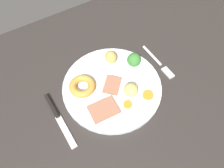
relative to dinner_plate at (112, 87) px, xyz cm
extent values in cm
cube|color=#2B2623|center=(-1.65, 1.47, -2.50)|extent=(120.00, 84.00, 3.60)
cylinder|color=white|center=(0.00, 0.00, 0.00)|extent=(29.93, 29.93, 1.40)
cube|color=#9E664C|center=(-0.07, 0.00, 1.10)|extent=(7.66, 7.67, 0.80)
cube|color=#9E664C|center=(6.24, 5.73, 1.10)|extent=(8.28, 6.36, 0.80)
torus|color=#C68938|center=(7.90, -3.89, 1.79)|extent=(7.82, 7.82, 2.18)
ellipsoid|color=#D8B260|center=(-3.45, 4.91, 2.41)|extent=(5.53, 5.58, 3.42)
ellipsoid|color=tan|center=(-4.78, -8.48, 2.54)|extent=(4.16, 4.70, 3.68)
cylinder|color=orange|center=(-0.49, 7.83, 0.91)|extent=(2.57, 2.57, 0.43)
cylinder|color=orange|center=(-7.21, 8.37, 1.03)|extent=(3.16, 3.16, 0.66)
cylinder|color=#8CB766|center=(-9.91, -3.09, 1.33)|extent=(1.52, 1.52, 1.26)
sphere|color=#387A33|center=(-9.91, -3.09, 3.48)|extent=(4.37, 4.37, 4.37)
cylinder|color=silver|center=(-18.07, -3.79, -0.25)|extent=(1.05, 9.51, 0.90)
cube|color=silver|center=(-18.20, 4.46, -0.40)|extent=(2.07, 4.53, 0.60)
cylinder|color=black|center=(18.09, -3.57, -0.10)|extent=(1.32, 8.52, 1.20)
cube|color=silver|center=(17.97, 5.43, -0.50)|extent=(1.84, 10.52, 0.40)
camera|label=1|loc=(18.56, 30.48, 57.28)|focal=35.63mm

